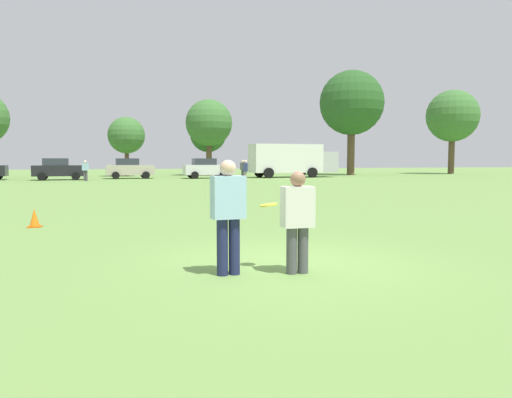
{
  "coord_description": "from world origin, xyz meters",
  "views": [
    {
      "loc": [
        -2.53,
        -7.53,
        1.7
      ],
      "look_at": [
        -0.25,
        0.93,
        0.99
      ],
      "focal_mm": 34.2,
      "sensor_mm": 36.0,
      "label": 1
    }
  ],
  "objects": [
    {
      "name": "tree_far_east_pine",
      "position": [
        6.6,
        46.97,
        4.56
      ],
      "size": [
        4.08,
        4.08,
        6.63
      ],
      "color": "brown",
      "rests_on": "ground"
    },
    {
      "name": "bystander_field_marshal",
      "position": [
        7.16,
        32.68,
        0.95
      ],
      "size": [
        0.44,
        0.53,
        1.69
      ],
      "color": "#4C4C51",
      "rests_on": "ground"
    },
    {
      "name": "frisbee",
      "position": [
        -0.38,
        -0.32,
        1.0
      ],
      "size": [
        0.27,
        0.27,
        0.07
      ],
      "color": "yellow"
    },
    {
      "name": "player_defender",
      "position": [
        -0.06,
        -0.74,
        0.86
      ],
      "size": [
        0.47,
        0.27,
        1.53
      ],
      "color": "#4C4C51",
      "rests_on": "ground"
    },
    {
      "name": "bystander_sideline_watcher",
      "position": [
        -5.57,
        33.73,
        0.94
      ],
      "size": [
        0.52,
        0.39,
        1.66
      ],
      "color": "#4C4C51",
      "rests_on": "ground"
    },
    {
      "name": "box_truck",
      "position": [
        13.1,
        37.17,
        1.75
      ],
      "size": [
        8.61,
        3.3,
        3.18
      ],
      "color": "white",
      "rests_on": "ground"
    },
    {
      "name": "parked_car_near_right",
      "position": [
        -2.1,
        37.96,
        0.92
      ],
      "size": [
        4.29,
        2.39,
        1.82
      ],
      "color": "#B7AD99",
      "rests_on": "ground"
    },
    {
      "name": "parked_car_far_right",
      "position": [
        4.72,
        36.91,
        0.92
      ],
      "size": [
        4.29,
        2.39,
        1.82
      ],
      "color": "silver",
      "rests_on": "ground"
    },
    {
      "name": "tree_east_birch",
      "position": [
        -2.28,
        44.04,
        4.16
      ],
      "size": [
        3.72,
        3.72,
        6.05
      ],
      "color": "brown",
      "rests_on": "ground"
    },
    {
      "name": "player_thrower",
      "position": [
        -1.08,
        -0.56,
        0.96
      ],
      "size": [
        0.5,
        0.32,
        1.7
      ],
      "color": "#1E234C",
      "rests_on": "ground"
    },
    {
      "name": "tree_east_oak",
      "position": [
        6.34,
        44.83,
        5.62
      ],
      "size": [
        5.03,
        5.03,
        8.17
      ],
      "color": "brown",
      "rests_on": "ground"
    },
    {
      "name": "traffic_cone",
      "position": [
        -4.76,
        5.73,
        0.23
      ],
      "size": [
        0.32,
        0.32,
        0.48
      ],
      "color": "#D8590C",
      "rests_on": "ground"
    },
    {
      "name": "tree_horizon_center",
      "position": [
        35.49,
        43.11,
        6.89
      ],
      "size": [
        6.17,
        6.17,
        10.02
      ],
      "color": "brown",
      "rests_on": "ground"
    },
    {
      "name": "bystander_far_jogger",
      "position": [
        5.95,
        26.79,
        0.95
      ],
      "size": [
        0.44,
        0.53,
        1.68
      ],
      "color": "gray",
      "rests_on": "ground"
    },
    {
      "name": "ground_plane",
      "position": [
        0.0,
        0.0,
        0.0
      ],
      "size": [
        168.93,
        168.93,
        0.0
      ],
      "primitive_type": "plane",
      "color": "#6B9347"
    },
    {
      "name": "tree_far_west_pine",
      "position": [
        21.78,
        42.13,
        7.91
      ],
      "size": [
        7.07,
        7.07,
        11.49
      ],
      "color": "brown",
      "rests_on": "ground"
    },
    {
      "name": "parked_car_mid_right",
      "position": [
        -7.89,
        36.44,
        0.92
      ],
      "size": [
        4.29,
        2.39,
        1.82
      ],
      "color": "black",
      "rests_on": "ground"
    }
  ]
}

